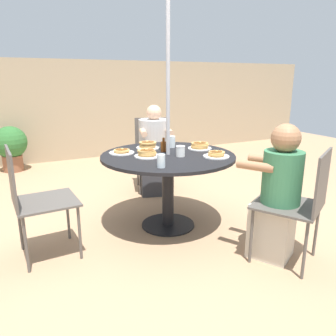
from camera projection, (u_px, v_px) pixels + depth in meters
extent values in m
plane|color=tan|center=(168.00, 225.00, 3.35)|extent=(12.00, 12.00, 0.00)
cube|color=tan|center=(89.00, 110.00, 5.99)|extent=(10.00, 0.06, 1.77)
cylinder|color=black|center=(168.00, 224.00, 3.35)|extent=(0.54, 0.54, 0.01)
cylinder|color=black|center=(168.00, 192.00, 3.26)|extent=(0.12, 0.12, 0.71)
cylinder|color=black|center=(168.00, 156.00, 3.16)|extent=(1.29, 1.29, 0.03)
cylinder|color=#ADADB2|center=(168.00, 108.00, 3.04)|extent=(0.04, 0.04, 2.36)
cylinder|color=#514C47|center=(172.00, 176.00, 4.22)|extent=(0.02, 0.02, 0.47)
cylinder|color=#514C47|center=(140.00, 177.00, 4.16)|extent=(0.02, 0.02, 0.47)
cylinder|color=#514C47|center=(167.00, 168.00, 4.61)|extent=(0.02, 0.02, 0.47)
cylinder|color=#514C47|center=(138.00, 169.00, 4.55)|extent=(0.02, 0.02, 0.47)
cube|color=#514C47|center=(154.00, 155.00, 4.32)|extent=(0.60, 0.60, 0.02)
cube|color=#514C47|center=(152.00, 134.00, 4.48)|extent=(0.44, 0.15, 0.45)
cube|color=#3D3D42|center=(155.00, 175.00, 4.27)|extent=(0.48, 0.50, 0.47)
cylinder|color=#B2B2B2|center=(154.00, 138.00, 4.20)|extent=(0.39, 0.39, 0.48)
sphere|color=#DBA884|center=(154.00, 113.00, 4.12)|extent=(0.19, 0.19, 0.19)
cylinder|color=#DBA884|center=(169.00, 132.00, 4.00)|extent=(0.16, 0.34, 0.07)
cylinder|color=#DBA884|center=(143.00, 132.00, 3.95)|extent=(0.16, 0.34, 0.07)
cylinder|color=#514C47|center=(68.00, 215.00, 3.01)|extent=(0.02, 0.02, 0.47)
cylinder|color=#514C47|center=(80.00, 233.00, 2.67)|extent=(0.02, 0.02, 0.47)
cylinder|color=#514C47|center=(20.00, 225.00, 2.82)|extent=(0.02, 0.02, 0.47)
cylinder|color=#514C47|center=(26.00, 245.00, 2.48)|extent=(0.02, 0.02, 0.47)
cube|color=#514C47|center=(46.00, 201.00, 2.68)|extent=(0.51, 0.51, 0.02)
cube|color=#514C47|center=(12.00, 178.00, 2.51)|extent=(0.05, 0.46, 0.45)
cylinder|color=#514C47|center=(251.00, 236.00, 2.62)|extent=(0.02, 0.02, 0.47)
cylinder|color=#514C47|center=(268.00, 219.00, 2.94)|extent=(0.02, 0.02, 0.47)
cylinder|color=#514C47|center=(305.00, 251.00, 2.39)|extent=(0.02, 0.02, 0.47)
cylinder|color=#514C47|center=(316.00, 230.00, 2.72)|extent=(0.02, 0.02, 0.47)
cube|color=#514C47|center=(287.00, 205.00, 2.60)|extent=(0.65, 0.65, 0.02)
cube|color=#514C47|center=(322.00, 182.00, 2.41)|extent=(0.40, 0.24, 0.45)
cube|color=beige|center=(271.00, 230.00, 2.72)|extent=(0.42, 0.43, 0.47)
cylinder|color=#38754C|center=(282.00, 178.00, 2.58)|extent=(0.31, 0.31, 0.44)
sphere|color=#A3704C|center=(286.00, 138.00, 2.49)|extent=(0.22, 0.22, 0.22)
cylinder|color=#A3704C|center=(255.00, 166.00, 2.55)|extent=(0.21, 0.29, 0.07)
cylinder|color=#A3704C|center=(266.00, 160.00, 2.75)|extent=(0.21, 0.29, 0.07)
cylinder|color=white|center=(200.00, 148.00, 3.40)|extent=(0.24, 0.24, 0.01)
cylinder|color=tan|center=(200.00, 147.00, 3.40)|extent=(0.18, 0.18, 0.01)
cylinder|color=tan|center=(199.00, 146.00, 3.39)|extent=(0.18, 0.18, 0.01)
cylinder|color=tan|center=(200.00, 145.00, 3.39)|extent=(0.17, 0.17, 0.01)
cylinder|color=tan|center=(200.00, 143.00, 3.39)|extent=(0.17, 0.17, 0.01)
ellipsoid|color=brown|center=(200.00, 143.00, 3.39)|extent=(0.14, 0.13, 0.00)
cube|color=#F4E084|center=(200.00, 142.00, 3.38)|extent=(0.03, 0.03, 0.01)
cylinder|color=white|center=(216.00, 156.00, 3.06)|extent=(0.24, 0.24, 0.01)
cylinder|color=tan|center=(216.00, 155.00, 3.06)|extent=(0.15, 0.15, 0.01)
cylinder|color=tan|center=(216.00, 154.00, 3.04)|extent=(0.15, 0.15, 0.01)
cylinder|color=tan|center=(217.00, 152.00, 3.05)|extent=(0.15, 0.15, 0.01)
ellipsoid|color=brown|center=(216.00, 151.00, 3.04)|extent=(0.12, 0.11, 0.00)
cube|color=#F4E084|center=(217.00, 151.00, 3.05)|extent=(0.03, 0.03, 0.01)
cylinder|color=white|center=(148.00, 148.00, 3.43)|extent=(0.24, 0.24, 0.01)
cylinder|color=tan|center=(147.00, 147.00, 3.43)|extent=(0.17, 0.17, 0.01)
cylinder|color=tan|center=(148.00, 145.00, 3.42)|extent=(0.17, 0.17, 0.01)
cylinder|color=tan|center=(148.00, 144.00, 3.43)|extent=(0.17, 0.17, 0.01)
cylinder|color=tan|center=(148.00, 143.00, 3.42)|extent=(0.18, 0.18, 0.01)
ellipsoid|color=brown|center=(148.00, 142.00, 3.42)|extent=(0.14, 0.13, 0.00)
cube|color=#F4E084|center=(147.00, 141.00, 3.42)|extent=(0.03, 0.03, 0.01)
cylinder|color=white|center=(122.00, 153.00, 3.20)|extent=(0.24, 0.24, 0.01)
cylinder|color=tan|center=(121.00, 152.00, 3.20)|extent=(0.15, 0.15, 0.01)
cylinder|color=tan|center=(122.00, 150.00, 3.19)|extent=(0.16, 0.16, 0.01)
ellipsoid|color=brown|center=(122.00, 149.00, 3.20)|extent=(0.12, 0.11, 0.00)
cube|color=#F4E084|center=(122.00, 149.00, 3.20)|extent=(0.02, 0.02, 0.01)
cylinder|color=white|center=(147.00, 156.00, 3.07)|extent=(0.24, 0.24, 0.01)
cylinder|color=tan|center=(147.00, 155.00, 3.07)|extent=(0.16, 0.16, 0.01)
cylinder|color=tan|center=(147.00, 153.00, 3.06)|extent=(0.17, 0.17, 0.01)
cylinder|color=tan|center=(147.00, 152.00, 3.06)|extent=(0.16, 0.16, 0.01)
cylinder|color=tan|center=(146.00, 151.00, 3.06)|extent=(0.17, 0.17, 0.01)
ellipsoid|color=brown|center=(147.00, 150.00, 3.05)|extent=(0.13, 0.12, 0.00)
cube|color=#F4E084|center=(147.00, 149.00, 3.06)|extent=(0.03, 0.03, 0.01)
cylinder|color=#602D0F|center=(164.00, 147.00, 3.27)|extent=(0.06, 0.06, 0.10)
cylinder|color=#602D0F|center=(164.00, 140.00, 3.26)|extent=(0.03, 0.03, 0.04)
torus|color=#602D0F|center=(166.00, 145.00, 3.28)|extent=(0.05, 0.01, 0.05)
cylinder|color=white|center=(180.00, 152.00, 3.07)|extent=(0.08, 0.08, 0.09)
cylinder|color=white|center=(181.00, 146.00, 3.05)|extent=(0.09, 0.09, 0.01)
cylinder|color=silver|center=(161.00, 161.00, 2.69)|extent=(0.07, 0.07, 0.11)
cylinder|color=silver|center=(172.00, 142.00, 3.46)|extent=(0.07, 0.07, 0.12)
cylinder|color=brown|center=(13.00, 163.00, 5.28)|extent=(0.31, 0.31, 0.26)
sphere|color=#2D662D|center=(10.00, 142.00, 5.19)|extent=(0.51, 0.51, 0.51)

